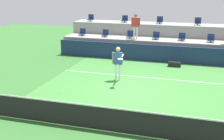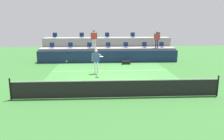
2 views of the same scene
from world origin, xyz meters
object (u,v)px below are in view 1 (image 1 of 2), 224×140
stadium_chair_lower_right (211,39)px  equipment_bag (174,64)px  tennis_player (118,60)px  stadium_chair_lower_center (156,36)px  stadium_chair_upper_left (125,19)px  stadium_chair_lower_mid_right (182,37)px  stadium_chair_upper_far_left (91,18)px  tennis_ball (67,64)px  stadium_chair_lower_left (105,34)px  stadium_chair_upper_right (198,22)px  stadium_chair_upper_center (160,21)px  stadium_chair_lower_mid_left (130,35)px  spectator_leaning_on_rail (136,24)px  stadium_chair_lower_far_left (82,33)px

stadium_chair_lower_right → equipment_bag: bearing=-133.4°
tennis_player → stadium_chair_lower_center: bearing=79.1°
stadium_chair_lower_right → stadium_chair_upper_left: (-6.23, 1.80, 0.85)m
stadium_chair_lower_mid_right → stadium_chair_lower_right: 1.83m
stadium_chair_upper_far_left → tennis_ball: stadium_chair_upper_far_left is taller
stadium_chair_upper_left → equipment_bag: 6.15m
stadium_chair_lower_left → stadium_chair_lower_right: 7.20m
stadium_chair_lower_left → stadium_chair_upper_right: (6.29, 1.80, 0.85)m
tennis_player → stadium_chair_upper_right: bearing=63.5°
stadium_chair_upper_center → equipment_bag: stadium_chair_upper_center is taller
stadium_chair_lower_mid_right → stadium_chair_upper_left: size_ratio=1.00×
stadium_chair_lower_mid_left → tennis_player: size_ratio=0.29×
stadium_chair_lower_mid_right → tennis_ball: size_ratio=7.65×
stadium_chair_lower_left → stadium_chair_upper_center: 4.12m
stadium_chair_lower_left → equipment_bag: (5.14, -2.17, -1.31)m
stadium_chair_upper_far_left → tennis_player: size_ratio=0.29×
spectator_leaning_on_rail → equipment_bag: 4.01m
stadium_chair_lower_left → stadium_chair_lower_center: same height
equipment_bag → stadium_chair_lower_right: bearing=46.6°
stadium_chair_upper_far_left → spectator_leaning_on_rail: bearing=-28.3°
stadium_chair_lower_left → spectator_leaning_on_rail: bearing=-9.5°
stadium_chair_lower_right → equipment_bag: size_ratio=0.68×
stadium_chair_lower_mid_right → stadium_chair_upper_far_left: 7.41m
stadium_chair_lower_far_left → equipment_bag: stadium_chair_lower_far_left is taller
stadium_chair_lower_center → spectator_leaning_on_rail: bearing=-164.2°
stadium_chair_upper_far_left → spectator_leaning_on_rail: 4.60m
stadium_chair_upper_right → tennis_ball: (-5.56, -9.84, -0.99)m
stadium_chair_upper_right → spectator_leaning_on_rail: spectator_leaning_on_rail is taller
stadium_chair_upper_far_left → stadium_chair_upper_left: (2.74, 0.00, 0.00)m
stadium_chair_upper_left → tennis_ball: stadium_chair_upper_left is taller
stadium_chair_upper_left → stadium_chair_lower_mid_right: bearing=-22.3°
stadium_chair_lower_mid_right → stadium_chair_lower_right: same height
stadium_chair_lower_left → tennis_ball: 8.07m
stadium_chair_upper_right → tennis_player: bearing=-116.5°
stadium_chair_lower_mid_left → stadium_chair_upper_left: bearing=115.4°
stadium_chair_upper_left → tennis_ball: (-0.24, -9.84, -0.99)m
stadium_chair_lower_mid_left → stadium_chair_lower_center: size_ratio=1.00×
stadium_chair_lower_center → stadium_chair_lower_mid_right: 1.72m
stadium_chair_lower_center → stadium_chair_lower_right: 3.56m
stadium_chair_lower_far_left → stadium_chair_upper_far_left: size_ratio=1.00×
stadium_chair_lower_left → equipment_bag: 5.74m
equipment_bag → stadium_chair_upper_right: bearing=73.9°
spectator_leaning_on_rail → stadium_chair_lower_left: bearing=170.5°
stadium_chair_upper_far_left → stadium_chair_upper_left: bearing=0.0°
tennis_player → tennis_ball: 2.92m
stadium_chair_lower_center → stadium_chair_upper_right: size_ratio=1.00×
spectator_leaning_on_rail → stadium_chair_upper_right: bearing=28.6°
stadium_chair_lower_mid_left → stadium_chair_lower_right: bearing=0.0°
stadium_chair_upper_center → tennis_ball: size_ratio=7.65×
stadium_chair_upper_left → tennis_player: size_ratio=0.29×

